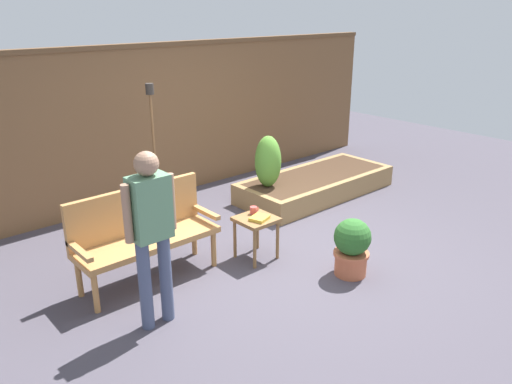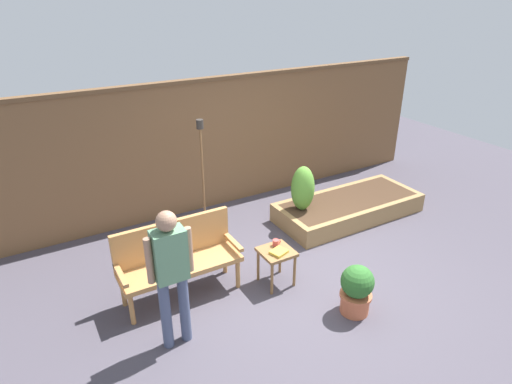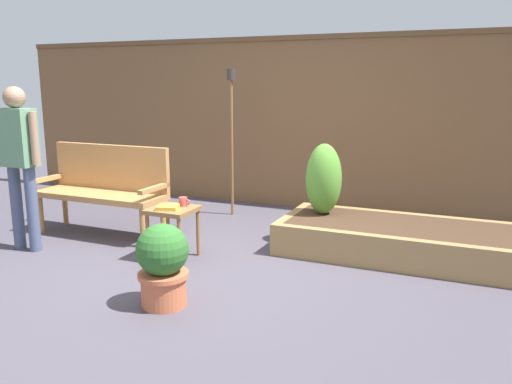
{
  "view_description": "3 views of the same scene",
  "coord_description": "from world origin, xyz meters",
  "px_view_note": "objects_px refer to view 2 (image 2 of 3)",
  "views": [
    {
      "loc": [
        -3.6,
        -3.54,
        2.61
      ],
      "look_at": [
        -0.09,
        0.45,
        0.65
      ],
      "focal_mm": 35.27,
      "sensor_mm": 36.0,
      "label": 1
    },
    {
      "loc": [
        -2.81,
        -3.62,
        3.42
      ],
      "look_at": [
        -0.19,
        0.92,
        0.94
      ],
      "focal_mm": 30.68,
      "sensor_mm": 36.0,
      "label": 2
    },
    {
      "loc": [
        2.21,
        -3.73,
        1.6
      ],
      "look_at": [
        0.23,
        0.81,
        0.55
      ],
      "focal_mm": 36.66,
      "sensor_mm": 36.0,
      "label": 3
    }
  ],
  "objects_px": {
    "book_on_table": "(279,252)",
    "shrub_near_bench": "(303,188)",
    "garden_bench": "(177,254)",
    "tiki_torch": "(202,157)",
    "potted_boxwood": "(357,289)",
    "cup_on_table": "(276,243)",
    "side_table": "(276,256)",
    "person_by_bench": "(171,269)"
  },
  "relations": [
    {
      "from": "side_table",
      "to": "shrub_near_bench",
      "type": "bearing_deg",
      "value": 42.57
    },
    {
      "from": "book_on_table",
      "to": "tiki_torch",
      "type": "xyz_separation_m",
      "value": [
        -0.21,
        1.75,
        0.69
      ]
    },
    {
      "from": "cup_on_table",
      "to": "person_by_bench",
      "type": "bearing_deg",
      "value": -163.54
    },
    {
      "from": "side_table",
      "to": "person_by_bench",
      "type": "xyz_separation_m",
      "value": [
        -1.45,
        -0.34,
        0.54
      ]
    },
    {
      "from": "tiki_torch",
      "to": "side_table",
      "type": "bearing_deg",
      "value": -82.48
    },
    {
      "from": "shrub_near_bench",
      "to": "person_by_bench",
      "type": "bearing_deg",
      "value": -151.91
    },
    {
      "from": "garden_bench",
      "to": "person_by_bench",
      "type": "height_order",
      "value": "person_by_bench"
    },
    {
      "from": "side_table",
      "to": "cup_on_table",
      "type": "height_order",
      "value": "cup_on_table"
    },
    {
      "from": "book_on_table",
      "to": "person_by_bench",
      "type": "xyz_separation_m",
      "value": [
        -1.43,
        -0.28,
        0.44
      ]
    },
    {
      "from": "tiki_torch",
      "to": "garden_bench",
      "type": "bearing_deg",
      "value": -125.77
    },
    {
      "from": "tiki_torch",
      "to": "book_on_table",
      "type": "bearing_deg",
      "value": -83.08
    },
    {
      "from": "garden_bench",
      "to": "potted_boxwood",
      "type": "relative_size",
      "value": 2.35
    },
    {
      "from": "potted_boxwood",
      "to": "person_by_bench",
      "type": "relative_size",
      "value": 0.39
    },
    {
      "from": "side_table",
      "to": "book_on_table",
      "type": "xyz_separation_m",
      "value": [
        -0.01,
        -0.06,
        0.1
      ]
    },
    {
      "from": "garden_bench",
      "to": "tiki_torch",
      "type": "bearing_deg",
      "value": 54.23
    },
    {
      "from": "shrub_near_bench",
      "to": "person_by_bench",
      "type": "distance_m",
      "value": 2.91
    },
    {
      "from": "garden_bench",
      "to": "tiki_torch",
      "type": "distance_m",
      "value": 1.66
    },
    {
      "from": "shrub_near_bench",
      "to": "tiki_torch",
      "type": "distance_m",
      "value": 1.58
    },
    {
      "from": "shrub_near_bench",
      "to": "side_table",
      "type": "bearing_deg",
      "value": -137.43
    },
    {
      "from": "shrub_near_bench",
      "to": "person_by_bench",
      "type": "xyz_separation_m",
      "value": [
        -2.56,
        -1.37,
        0.28
      ]
    },
    {
      "from": "garden_bench",
      "to": "cup_on_table",
      "type": "bearing_deg",
      "value": -16.15
    },
    {
      "from": "cup_on_table",
      "to": "book_on_table",
      "type": "xyz_separation_m",
      "value": [
        -0.06,
        -0.16,
        -0.02
      ]
    },
    {
      "from": "garden_bench",
      "to": "book_on_table",
      "type": "bearing_deg",
      "value": -24.45
    },
    {
      "from": "cup_on_table",
      "to": "person_by_bench",
      "type": "relative_size",
      "value": 0.07
    },
    {
      "from": "garden_bench",
      "to": "book_on_table",
      "type": "xyz_separation_m",
      "value": [
        1.11,
        -0.5,
        -0.05
      ]
    },
    {
      "from": "potted_boxwood",
      "to": "shrub_near_bench",
      "type": "bearing_deg",
      "value": 72.24
    },
    {
      "from": "cup_on_table",
      "to": "tiki_torch",
      "type": "bearing_deg",
      "value": 99.89
    },
    {
      "from": "book_on_table",
      "to": "shrub_near_bench",
      "type": "distance_m",
      "value": 1.57
    },
    {
      "from": "book_on_table",
      "to": "side_table",
      "type": "bearing_deg",
      "value": 63.04
    },
    {
      "from": "potted_boxwood",
      "to": "side_table",
      "type": "bearing_deg",
      "value": 118.33
    },
    {
      "from": "garden_bench",
      "to": "side_table",
      "type": "height_order",
      "value": "garden_bench"
    },
    {
      "from": "cup_on_table",
      "to": "potted_boxwood",
      "type": "distance_m",
      "value": 1.12
    },
    {
      "from": "garden_bench",
      "to": "shrub_near_bench",
      "type": "height_order",
      "value": "shrub_near_bench"
    },
    {
      "from": "book_on_table",
      "to": "potted_boxwood",
      "type": "bearing_deg",
      "value": -77.46
    },
    {
      "from": "cup_on_table",
      "to": "side_table",
      "type": "bearing_deg",
      "value": -118.29
    },
    {
      "from": "shrub_near_bench",
      "to": "person_by_bench",
      "type": "height_order",
      "value": "person_by_bench"
    },
    {
      "from": "side_table",
      "to": "cup_on_table",
      "type": "relative_size",
      "value": 4.23
    },
    {
      "from": "side_table",
      "to": "cup_on_table",
      "type": "xyz_separation_m",
      "value": [
        0.05,
        0.1,
        0.12
      ]
    },
    {
      "from": "cup_on_table",
      "to": "potted_boxwood",
      "type": "bearing_deg",
      "value": -66.6
    },
    {
      "from": "potted_boxwood",
      "to": "shrub_near_bench",
      "type": "xyz_separation_m",
      "value": [
        0.62,
        1.94,
        0.33
      ]
    },
    {
      "from": "book_on_table",
      "to": "shrub_near_bench",
      "type": "xyz_separation_m",
      "value": [
        1.12,
        1.09,
        0.16
      ]
    },
    {
      "from": "side_table",
      "to": "potted_boxwood",
      "type": "height_order",
      "value": "potted_boxwood"
    }
  ]
}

